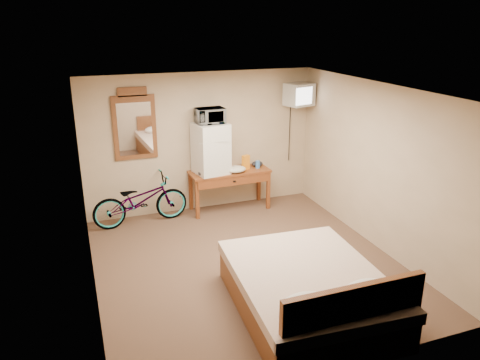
{
  "coord_description": "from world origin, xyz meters",
  "views": [
    {
      "loc": [
        -2.16,
        -5.6,
        3.39
      ],
      "look_at": [
        0.09,
        0.54,
        1.1
      ],
      "focal_mm": 35.0,
      "sensor_mm": 36.0,
      "label": 1
    }
  ],
  "objects": [
    {
      "name": "mini_fridge",
      "position": [
        0.1,
        2.03,
        1.2
      ],
      "size": [
        0.63,
        0.61,
        0.9
      ],
      "color": "silver",
      "rests_on": "desk"
    },
    {
      "name": "blue_cup",
      "position": [
        0.98,
        2.0,
        0.82
      ],
      "size": [
        0.08,
        0.08,
        0.14
      ],
      "primitive_type": "cylinder",
      "color": "#3B74C9",
      "rests_on": "desk"
    },
    {
      "name": "cloth_cream",
      "position": [
        0.51,
        1.9,
        0.81
      ],
      "size": [
        0.37,
        0.29,
        0.12
      ],
      "primitive_type": "ellipsoid",
      "color": "beige",
      "rests_on": "desk"
    },
    {
      "name": "cloth_dark_a",
      "position": [
        -0.04,
        1.91,
        0.8
      ],
      "size": [
        0.27,
        0.2,
        0.1
      ],
      "primitive_type": "ellipsoid",
      "color": "black",
      "rests_on": "desk"
    },
    {
      "name": "bed",
      "position": [
        0.28,
        -1.37,
        0.29
      ],
      "size": [
        1.79,
        2.29,
        0.9
      ],
      "color": "brown",
      "rests_on": "floor"
    },
    {
      "name": "microwave",
      "position": [
        0.1,
        2.03,
        1.78
      ],
      "size": [
        0.5,
        0.35,
        0.27
      ],
      "primitive_type": "imported",
      "rotation": [
        0.0,
        0.0,
        0.06
      ],
      "color": "silver",
      "rests_on": "mini_fridge"
    },
    {
      "name": "desk",
      "position": [
        0.44,
        2.0,
        0.64
      ],
      "size": [
        1.46,
        0.58,
        0.75
      ],
      "color": "brown",
      "rests_on": "floor"
    },
    {
      "name": "cloth_dark_b",
      "position": [
        1.01,
        2.11,
        0.8
      ],
      "size": [
        0.21,
        0.17,
        0.09
      ],
      "primitive_type": "ellipsoid",
      "color": "black",
      "rests_on": "desk"
    },
    {
      "name": "room",
      "position": [
        -0.0,
        0.0,
        1.25
      ],
      "size": [
        4.6,
        4.64,
        2.5
      ],
      "color": "#4C3126",
      "rests_on": "ground"
    },
    {
      "name": "crt_television",
      "position": [
        1.78,
        2.02,
        2.06
      ],
      "size": [
        0.55,
        0.62,
        0.4
      ],
      "color": "black",
      "rests_on": "room"
    },
    {
      "name": "bicycle",
      "position": [
        -1.2,
        1.95,
        0.43
      ],
      "size": [
        1.67,
        0.72,
        0.86
      ],
      "primitive_type": "imported",
      "rotation": [
        0.0,
        0.0,
        1.66
      ],
      "color": "black",
      "rests_on": "floor"
    },
    {
      "name": "snack_bag",
      "position": [
        0.74,
        2.0,
        0.88
      ],
      "size": [
        0.15,
        0.12,
        0.27
      ],
      "primitive_type": "cube",
      "rotation": [
        0.0,
        0.0,
        0.37
      ],
      "color": "orange",
      "rests_on": "desk"
    },
    {
      "name": "wall_mirror",
      "position": [
        -1.16,
        2.27,
        1.67
      ],
      "size": [
        0.72,
        0.04,
        1.22
      ],
      "color": "brown",
      "rests_on": "room"
    }
  ]
}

